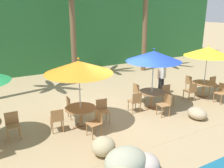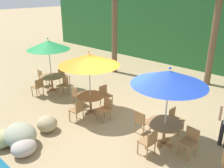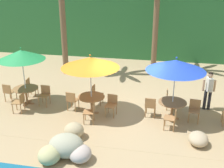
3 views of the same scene
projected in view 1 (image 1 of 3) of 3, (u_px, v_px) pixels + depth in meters
name	position (u px, v px, depth m)	size (l,w,h in m)	color
ground_plane	(113.00, 116.00, 9.65)	(120.00, 120.00, 0.00)	tan
terrace_deck	(113.00, 115.00, 9.65)	(18.00, 5.20, 0.01)	tan
foliage_backdrop	(46.00, 25.00, 16.24)	(28.00, 2.40, 6.00)	#286633
rock_seawall	(207.00, 139.00, 7.26)	(16.94, 3.12, 0.87)	#A5A694
chair_green_seaward	(12.00, 124.00, 7.85)	(0.43, 0.44, 0.87)	#9E7042
umbrella_orange	(79.00, 67.00, 8.09)	(2.32, 2.32, 2.53)	silver
dining_table_orange	(81.00, 111.00, 8.56)	(1.10, 1.10, 0.74)	olive
chair_orange_seaward	(103.00, 109.00, 8.97)	(0.48, 0.48, 0.87)	#9E7042
chair_orange_inland	(71.00, 106.00, 9.29)	(0.45, 0.45, 0.87)	#9E7042
chair_orange_left	(57.00, 119.00, 8.21)	(0.47, 0.48, 0.87)	#9E7042
chair_orange_right	(96.00, 121.00, 8.00)	(0.48, 0.48, 0.87)	#9E7042
umbrella_blue	(154.00, 56.00, 9.72)	(2.25, 2.25, 2.57)	silver
dining_table_blue	(152.00, 94.00, 10.21)	(1.10, 1.10, 0.74)	olive
chair_blue_seaward	(167.00, 93.00, 10.64)	(0.47, 0.47, 0.87)	#9E7042
chair_blue_inland	(138.00, 91.00, 10.89)	(0.44, 0.43, 0.87)	#9E7042
chair_blue_left	(136.00, 101.00, 9.80)	(0.44, 0.45, 0.87)	#9E7042
chair_blue_right	(165.00, 103.00, 9.53)	(0.47, 0.46, 0.87)	#9E7042
umbrella_yellow	(208.00, 51.00, 10.95)	(2.11, 2.11, 2.54)	silver
dining_table_yellow	(204.00, 85.00, 11.43)	(1.10, 1.10, 0.74)	olive
chair_yellow_seaward	(214.00, 84.00, 11.93)	(0.42, 0.43, 0.87)	#9E7042
chair_yellow_inland	(190.00, 83.00, 12.17)	(0.47, 0.47, 0.87)	#9E7042
chair_yellow_left	(191.00, 90.00, 11.03)	(0.45, 0.46, 0.87)	#9E7042
chair_yellow_right	(222.00, 92.00, 10.85)	(0.47, 0.47, 0.87)	#9E7042
palm_tree_second	(72.00, 9.00, 13.78)	(3.01, 3.00, 5.94)	brown
palm_tree_third	(146.00, 9.00, 15.52)	(3.32, 3.33, 5.97)	brown
waiter_in_white	(162.00, 75.00, 11.72)	(0.52, 0.38, 1.70)	#232328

